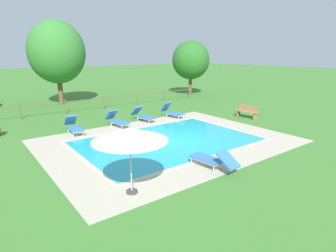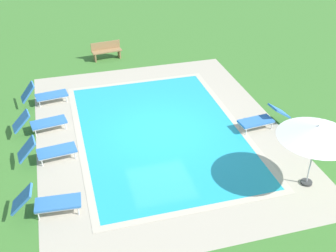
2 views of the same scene
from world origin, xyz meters
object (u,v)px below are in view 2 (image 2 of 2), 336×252
object	(u,v)px
sun_lounger_north_near_steps	(48,151)
patio_umbrella_open_foreground	(318,132)
sun_lounger_north_far	(45,95)
sun_lounger_south_near_corner	(48,202)
sun_lounger_north_mid	(263,119)
wooden_bench_lawn_side	(106,50)
sun_lounger_north_end	(41,122)

from	to	relation	value
sun_lounger_north_near_steps	patio_umbrella_open_foreground	xyz separation A→B (m)	(-3.45, -7.73, 1.54)
sun_lounger_north_far	sun_lounger_south_near_corner	bearing A→B (deg)	178.89
sun_lounger_north_mid	sun_lounger_south_near_corner	size ratio (longest dim) A/B	1.05
sun_lounger_south_near_corner	wooden_bench_lawn_side	xyz separation A→B (m)	(10.77, -3.32, 0.08)
sun_lounger_north_near_steps	patio_umbrella_open_foreground	world-z (taller)	patio_umbrella_open_foreground
sun_lounger_north_near_steps	sun_lounger_north_mid	world-z (taller)	sun_lounger_north_near_steps
patio_umbrella_open_foreground	sun_lounger_south_near_corner	bearing A→B (deg)	83.80
sun_lounger_north_near_steps	sun_lounger_north_end	distance (m)	1.96
sun_lounger_north_mid	sun_lounger_north_end	size ratio (longest dim) A/B	1.03
sun_lounger_north_far	sun_lounger_south_near_corner	distance (m)	6.76
sun_lounger_north_far	sun_lounger_south_near_corner	world-z (taller)	sun_lounger_north_far
sun_lounger_north_mid	wooden_bench_lawn_side	world-z (taller)	wooden_bench_lawn_side
sun_lounger_north_mid	sun_lounger_north_end	world-z (taller)	sun_lounger_north_end
sun_lounger_north_mid	wooden_bench_lawn_side	xyz separation A→B (m)	(8.18, 4.68, 0.10)
sun_lounger_north_near_steps	sun_lounger_south_near_corner	bearing A→B (deg)	177.51
sun_lounger_north_far	wooden_bench_lawn_side	distance (m)	5.13
sun_lounger_north_far	sun_lounger_south_near_corner	size ratio (longest dim) A/B	0.98
sun_lounger_north_end	patio_umbrella_open_foreground	xyz separation A→B (m)	(-5.40, -7.92, 1.54)
sun_lounger_north_far	patio_umbrella_open_foreground	world-z (taller)	patio_umbrella_open_foreground
patio_umbrella_open_foreground	wooden_bench_lawn_side	world-z (taller)	patio_umbrella_open_foreground
sun_lounger_north_far	sun_lounger_north_end	size ratio (longest dim) A/B	0.96
sun_lounger_north_near_steps	sun_lounger_north_far	size ratio (longest dim) A/B	1.02
sun_lounger_north_end	patio_umbrella_open_foreground	bearing A→B (deg)	-124.27
sun_lounger_north_far	patio_umbrella_open_foreground	distance (m)	10.94
sun_lounger_north_mid	patio_umbrella_open_foreground	bearing A→B (deg)	177.30
sun_lounger_north_mid	sun_lounger_north_near_steps	bearing A→B (deg)	89.99
sun_lounger_north_near_steps	wooden_bench_lawn_side	xyz separation A→B (m)	(8.18, -3.21, 0.08)
sun_lounger_north_mid	patio_umbrella_open_foreground	world-z (taller)	patio_umbrella_open_foreground
sun_lounger_north_near_steps	sun_lounger_south_near_corner	world-z (taller)	sun_lounger_north_near_steps
sun_lounger_south_near_corner	patio_umbrella_open_foreground	bearing A→B (deg)	-96.20
sun_lounger_north_far	sun_lounger_north_end	xyz separation A→B (m)	(-2.21, 0.21, -0.01)
sun_lounger_north_end	patio_umbrella_open_foreground	world-z (taller)	patio_umbrella_open_foreground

